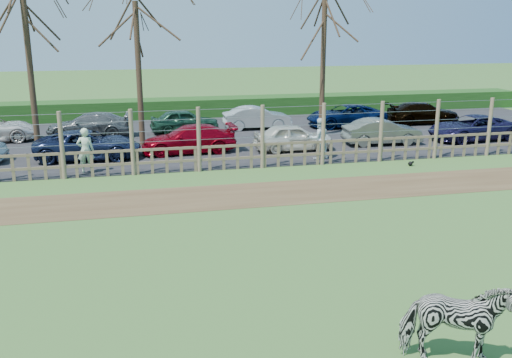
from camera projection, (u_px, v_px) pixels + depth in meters
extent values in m
plane|color=#5E8D46|center=(239.00, 248.00, 14.55)|extent=(120.00, 120.00, 0.00)
cube|color=brown|center=(213.00, 197.00, 18.79)|extent=(34.00, 2.80, 0.01)
cube|color=#232326|center=(183.00, 139.00, 28.19)|extent=(44.00, 13.00, 0.04)
cube|color=#1E4716|center=(171.00, 108.00, 34.64)|extent=(46.00, 2.00, 1.10)
cube|color=brown|center=(199.00, 160.00, 21.96)|extent=(30.00, 0.06, 0.10)
cube|color=brown|center=(199.00, 147.00, 21.83)|extent=(30.00, 0.06, 0.10)
cylinder|color=brown|center=(62.00, 146.00, 20.69)|extent=(0.16, 0.16, 2.50)
cylinder|color=brown|center=(132.00, 143.00, 21.22)|extent=(0.16, 0.16, 2.50)
cylinder|color=brown|center=(199.00, 140.00, 21.75)|extent=(0.16, 0.16, 2.50)
cylinder|color=brown|center=(263.00, 137.00, 22.28)|extent=(0.16, 0.16, 2.50)
cylinder|color=brown|center=(323.00, 134.00, 22.81)|extent=(0.16, 0.16, 2.50)
cylinder|color=brown|center=(381.00, 132.00, 23.34)|extent=(0.16, 0.16, 2.50)
cylinder|color=brown|center=(436.00, 129.00, 23.87)|extent=(0.16, 0.16, 2.50)
cylinder|color=brown|center=(489.00, 127.00, 24.40)|extent=(0.16, 0.16, 2.50)
cylinder|color=gray|center=(199.00, 140.00, 21.75)|extent=(30.00, 0.02, 0.02)
cylinder|color=gray|center=(199.00, 129.00, 21.64)|extent=(30.00, 0.02, 0.02)
cylinder|color=gray|center=(198.00, 119.00, 21.54)|extent=(30.00, 0.02, 0.02)
cylinder|color=gray|center=(198.00, 110.00, 21.44)|extent=(30.00, 0.02, 0.02)
cylinder|color=#3D2B1E|center=(30.00, 67.00, 23.94)|extent=(0.26, 0.26, 7.50)
cylinder|color=#3D2B1E|center=(139.00, 75.00, 25.97)|extent=(0.26, 0.26, 6.50)
cylinder|color=#3D2B1E|center=(323.00, 66.00, 28.28)|extent=(0.26, 0.26, 7.00)
imported|color=gray|center=(457.00, 324.00, 9.38)|extent=(1.98, 1.39, 1.53)
imported|color=beige|center=(86.00, 150.00, 21.52)|extent=(0.64, 0.43, 1.72)
imported|color=silver|center=(319.00, 139.00, 23.70)|extent=(0.87, 0.70, 1.72)
sphere|color=black|center=(410.00, 164.00, 22.89)|extent=(0.18, 0.18, 0.18)
sphere|color=black|center=(413.00, 162.00, 22.90)|extent=(0.09, 0.09, 0.09)
imported|color=#172040|center=(88.00, 145.00, 23.78)|extent=(4.41, 2.21, 1.20)
imported|color=maroon|center=(189.00, 139.00, 24.94)|extent=(4.20, 1.86, 1.20)
imported|color=white|center=(293.00, 137.00, 25.38)|extent=(3.53, 1.43, 1.20)
imported|color=#61665B|center=(382.00, 132.00, 26.65)|extent=(3.70, 1.44, 1.20)
imported|color=#1A173C|center=(472.00, 128.00, 27.64)|extent=(4.51, 2.44, 1.20)
imported|color=slate|center=(89.00, 125.00, 28.40)|extent=(4.25, 1.99, 1.20)
imported|color=#214C33|center=(185.00, 121.00, 29.58)|extent=(3.60, 1.64, 1.20)
imported|color=#B9BEBC|center=(257.00, 118.00, 30.61)|extent=(3.66, 1.31, 1.20)
imported|color=#06143D|center=(346.00, 116.00, 31.22)|extent=(4.33, 2.01, 1.20)
imported|color=black|center=(423.00, 113.00, 32.19)|extent=(4.23, 1.92, 1.20)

